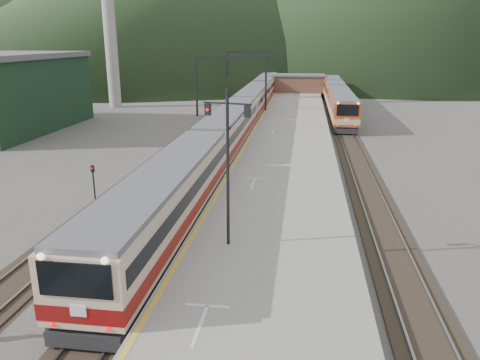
# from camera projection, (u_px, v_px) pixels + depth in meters

# --- Properties ---
(track_main) EXTENTS (2.60, 200.00, 0.23)m
(track_main) POSITION_uv_depth(u_px,v_px,m) (236.00, 140.00, 48.48)
(track_main) COLOR black
(track_main) RESTS_ON ground
(track_far) EXTENTS (2.60, 200.00, 0.23)m
(track_far) POSITION_uv_depth(u_px,v_px,m) (189.00, 138.00, 49.13)
(track_far) COLOR black
(track_far) RESTS_ON ground
(track_second) EXTENTS (2.60, 200.00, 0.23)m
(track_second) POSITION_uv_depth(u_px,v_px,m) (349.00, 143.00, 46.97)
(track_second) COLOR black
(track_second) RESTS_ON ground
(platform) EXTENTS (8.00, 100.00, 1.00)m
(platform) POSITION_uv_depth(u_px,v_px,m) (289.00, 141.00, 45.72)
(platform) COLOR gray
(platform) RESTS_ON ground
(gantry_near) EXTENTS (9.55, 0.25, 8.00)m
(gantry_near) POSITION_uv_depth(u_px,v_px,m) (231.00, 75.00, 61.47)
(gantry_near) COLOR black
(gantry_near) RESTS_ON ground
(gantry_far) EXTENTS (9.55, 0.25, 8.00)m
(gantry_far) POSITION_uv_depth(u_px,v_px,m) (252.00, 65.00, 85.18)
(gantry_far) COLOR black
(gantry_far) RESTS_ON ground
(smokestack) EXTENTS (1.80, 1.80, 30.00)m
(smokestack) POSITION_uv_depth(u_px,v_px,m) (108.00, 4.00, 67.89)
(smokestack) COLOR #9E998E
(smokestack) RESTS_ON ground
(station_shed) EXTENTS (9.40, 4.40, 3.10)m
(station_shed) POSITION_uv_depth(u_px,v_px,m) (298.00, 83.00, 83.05)
(station_shed) COLOR brown
(station_shed) RESTS_ON platform
(hill_d) EXTENTS (200.00, 200.00, 55.00)m
(hill_d) POSITION_uv_depth(u_px,v_px,m) (65.00, 4.00, 245.87)
(hill_d) COLOR #354D2A
(hill_d) RESTS_ON ground
(main_train) EXTENTS (3.01, 82.55, 3.68)m
(main_train) POSITION_uv_depth(u_px,v_px,m) (244.00, 111.00, 54.06)
(main_train) COLOR #CFAA8C
(main_train) RESTS_ON track_main
(second_train) EXTENTS (2.80, 38.10, 3.41)m
(second_train) POSITION_uv_depth(u_px,v_px,m) (337.00, 97.00, 67.99)
(second_train) COLOR #B0471D
(second_train) RESTS_ON track_second
(signal_mast) EXTENTS (2.17, 0.58, 7.08)m
(signal_mast) POSITION_uv_depth(u_px,v_px,m) (228.00, 153.00, 20.41)
(signal_mast) COLOR black
(signal_mast) RESTS_ON platform
(short_signal_b) EXTENTS (0.23, 0.17, 2.27)m
(short_signal_b) POSITION_uv_depth(u_px,v_px,m) (201.00, 137.00, 42.70)
(short_signal_b) COLOR black
(short_signal_b) RESTS_ON ground
(short_signal_c) EXTENTS (0.24, 0.19, 2.27)m
(short_signal_c) POSITION_uv_depth(u_px,v_px,m) (93.00, 177.00, 30.36)
(short_signal_c) COLOR black
(short_signal_c) RESTS_ON ground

